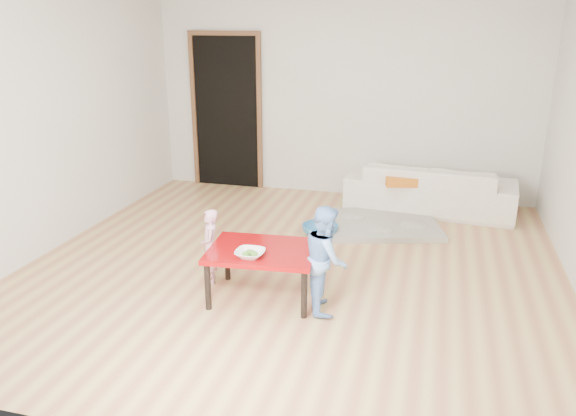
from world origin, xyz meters
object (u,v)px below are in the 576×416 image
at_px(basin, 320,230).
at_px(child_blue, 326,259).
at_px(child_pink, 210,246).
at_px(red_table, 263,273).
at_px(sofa, 430,188).
at_px(bowl, 250,254).

bearing_deg(basin, child_blue, -76.48).
bearing_deg(child_pink, red_table, 49.50).
bearing_deg(basin, sofa, 47.00).
relative_size(bowl, child_blue, 0.27).
relative_size(child_pink, child_blue, 0.77).
height_order(sofa, bowl, sofa).
bearing_deg(bowl, basin, 83.16).
relative_size(sofa, basin, 5.09).
xyz_separation_m(sofa, child_pink, (-1.83, -2.57, 0.05)).
height_order(red_table, basin, red_table).
bearing_deg(bowl, red_table, 77.04).
xyz_separation_m(child_pink, basin, (0.71, 1.37, -0.28)).
relative_size(sofa, child_blue, 2.28).
bearing_deg(bowl, child_blue, 12.83).
bearing_deg(basin, child_pink, -117.34).
bearing_deg(red_table, basin, 83.93).
bearing_deg(sofa, bowl, 70.75).
relative_size(red_table, child_blue, 1.01).
height_order(red_table, bowl, bowl).
distance_m(red_table, child_blue, 0.59).
distance_m(sofa, child_pink, 3.15).
relative_size(sofa, bowl, 8.48).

